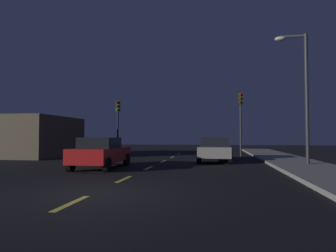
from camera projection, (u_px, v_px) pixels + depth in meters
ground_plane at (152, 167)px, 14.68m from camera, size 80.00×80.00×0.00m
sidewalk_curb_right at (309, 168)px, 13.43m from camera, size 3.00×40.00×0.15m
lane_stripe_nearest at (71, 203)px, 6.60m from camera, size 0.16×1.60×0.01m
lane_stripe_second at (124, 179)px, 10.34m from camera, size 0.16×1.60×0.01m
lane_stripe_third at (149, 168)px, 14.09m from camera, size 0.16×1.60×0.01m
lane_stripe_fourth at (163, 161)px, 17.83m from camera, size 0.16×1.60×0.01m
lane_stripe_fifth at (172, 157)px, 21.58m from camera, size 0.16×1.60×0.01m
lane_stripe_sixth at (179, 154)px, 25.32m from camera, size 0.16×1.60×0.01m
traffic_signal_left at (118, 117)px, 24.24m from camera, size 0.32×0.38×4.52m
traffic_signal_right at (241, 112)px, 22.58m from camera, size 0.32×0.38×4.95m
car_stopped_ahead at (216, 149)px, 17.89m from camera, size 2.08×4.60×1.49m
car_adjacent_lane at (101, 152)px, 13.93m from camera, size 1.94×4.10×1.48m
street_lamp_right at (302, 86)px, 14.76m from camera, size 1.61×0.36×6.80m
storefront_left at (32, 137)px, 22.23m from camera, size 5.44×6.48×3.03m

